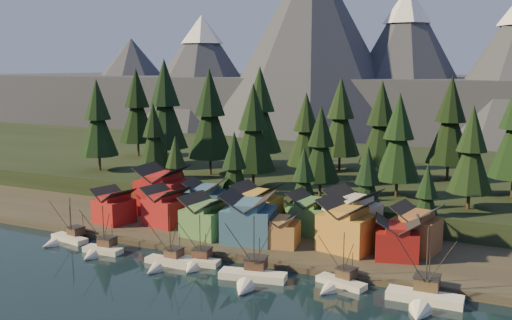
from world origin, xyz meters
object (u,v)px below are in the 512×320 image
at_px(boat_1, 100,244).
at_px(boat_4, 251,269).
at_px(boat_6, 424,290).
at_px(boat_3, 197,255).
at_px(boat_0, 65,233).
at_px(house_front_1, 166,205).
at_px(house_back_1, 205,199).
at_px(house_back_0, 162,188).
at_px(boat_2, 165,257).
at_px(house_front_0, 114,205).
at_px(boat_5, 338,276).

relative_size(boat_1, boat_4, 0.80).
height_order(boat_4, boat_6, boat_6).
xyz_separation_m(boat_3, boat_6, (39.58, 0.30, 0.31)).
relative_size(boat_0, house_front_1, 1.08).
bearing_deg(house_back_1, house_back_0, 160.82).
relative_size(boat_1, boat_2, 1.01).
bearing_deg(boat_0, boat_2, 4.20).
xyz_separation_m(boat_2, boat_3, (5.18, 2.50, 0.29)).
xyz_separation_m(house_front_0, house_front_1, (11.49, 3.34, 0.43)).
relative_size(house_back_0, house_back_1, 1.13).
bearing_deg(boat_5, boat_3, -161.06).
height_order(house_front_0, house_front_1, house_front_1).
bearing_deg(boat_0, boat_6, 10.43).
distance_m(boat_4, house_front_1, 35.11).
xyz_separation_m(boat_3, boat_4, (12.02, -2.70, 0.08)).
bearing_deg(boat_0, boat_3, 9.72).
height_order(boat_2, house_front_1, house_front_1).
height_order(house_back_0, house_back_1, house_back_0).
distance_m(boat_2, boat_4, 17.21).
bearing_deg(boat_4, house_back_0, 133.00).
bearing_deg(boat_5, boat_0, -163.22).
bearing_deg(boat_4, boat_2, 168.86).
bearing_deg(house_front_0, boat_3, -10.55).
height_order(boat_6, house_back_0, house_back_0).
relative_size(boat_6, house_front_1, 1.39).
relative_size(boat_3, house_back_0, 0.92).
relative_size(boat_4, boat_5, 1.29).
distance_m(boat_5, house_front_0, 56.13).
distance_m(boat_6, house_back_1, 56.27).
bearing_deg(house_back_0, house_front_1, -54.53).
bearing_deg(house_front_1, house_front_0, -153.99).
relative_size(boat_1, house_front_1, 1.10).
bearing_deg(boat_0, house_back_0, 82.37).
relative_size(boat_4, house_back_1, 1.30).
xyz_separation_m(boat_6, house_back_1, (-51.43, 22.49, 3.88)).
height_order(boat_1, house_back_0, house_back_0).
bearing_deg(house_front_1, boat_2, -46.27).
distance_m(boat_3, boat_6, 39.58).
xyz_separation_m(boat_2, boat_4, (17.21, -0.20, 0.37)).
relative_size(boat_1, boat_5, 1.03).
xyz_separation_m(boat_0, boat_1, (11.43, -2.79, 0.20)).
relative_size(boat_2, boat_3, 0.98).
xyz_separation_m(boat_1, house_back_1, (8.52, 25.11, 4.24)).
distance_m(house_front_1, house_back_1, 8.96).
bearing_deg(house_back_0, house_back_1, -9.01).
distance_m(boat_3, boat_4, 12.32).
bearing_deg(house_front_1, boat_1, -89.05).
relative_size(boat_0, boat_5, 1.01).
xyz_separation_m(boat_5, house_front_1, (-43.40, 14.49, 4.03)).
bearing_deg(boat_5, boat_6, 11.35).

